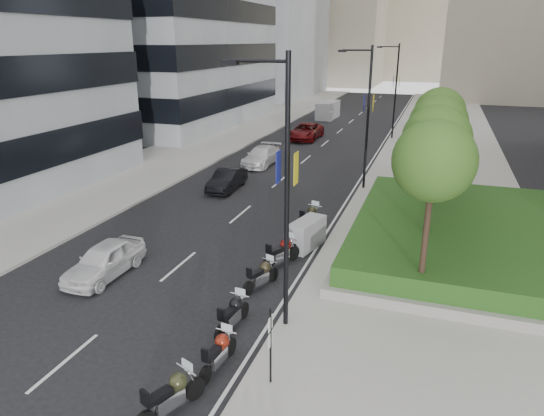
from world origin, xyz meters
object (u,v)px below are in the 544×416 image
at_px(parking_sign, 271,342).
at_px(car_a, 105,260).
at_px(motorcycle_1, 219,352).
at_px(car_d, 306,131).
at_px(lamp_post_0, 282,184).
at_px(motorcycle_6, 310,218).
at_px(lamp_post_2, 394,87).
at_px(motorcycle_4, 282,252).
at_px(lamp_post_1, 366,112).
at_px(motorcycle_5, 307,234).
at_px(car_b, 227,180).
at_px(motorcycle_3, 262,275).
at_px(motorcycle_2, 233,314).
at_px(motorcycle_0, 171,395).
at_px(delivery_van, 327,111).
at_px(car_c, 261,156).

height_order(parking_sign, car_a, parking_sign).
distance_m(motorcycle_1, car_d, 35.71).
distance_m(lamp_post_0, motorcycle_6, 10.16).
distance_m(lamp_post_2, car_d, 9.41).
relative_size(motorcycle_4, car_d, 0.39).
bearing_deg(car_d, motorcycle_6, -73.52).
relative_size(lamp_post_1, motorcycle_4, 4.13).
xyz_separation_m(motorcycle_5, car_b, (-7.37, 7.41, -0.01)).
bearing_deg(motorcycle_3, motorcycle_2, -158.26).
xyz_separation_m(motorcycle_0, motorcycle_5, (0.49, 11.57, 0.08)).
distance_m(motorcycle_2, car_b, 16.30).
distance_m(lamp_post_1, motorcycle_1, 20.28).
height_order(motorcycle_2, motorcycle_6, motorcycle_6).
height_order(lamp_post_0, car_d, lamp_post_0).
distance_m(lamp_post_2, motorcycle_2, 35.99).
bearing_deg(motorcycle_5, motorcycle_1, -167.04).
relative_size(motorcycle_6, car_a, 0.56).
distance_m(motorcycle_0, motorcycle_6, 13.88).
height_order(lamp_post_0, lamp_post_1, same).
height_order(motorcycle_1, car_b, car_b).
xyz_separation_m(motorcycle_3, motorcycle_4, (0.14, 2.15, 0.07)).
distance_m(lamp_post_1, lamp_post_2, 18.00).
xyz_separation_m(parking_sign, motorcycle_0, (-2.07, -1.85, -0.85)).
xyz_separation_m(lamp_post_2, delivery_van, (-8.87, 11.07, -4.10)).
height_order(motorcycle_4, delivery_van, delivery_van).
bearing_deg(lamp_post_1, lamp_post_2, 90.00).
xyz_separation_m(motorcycle_6, car_c, (-7.08, 12.09, 0.08)).
distance_m(lamp_post_2, motorcycle_0, 40.12).
xyz_separation_m(parking_sign, motorcycle_5, (-1.58, 9.72, -0.77)).
relative_size(motorcycle_2, car_b, 0.53).
distance_m(car_a, car_b, 12.90).
height_order(car_b, car_d, car_d).
relative_size(lamp_post_1, motorcycle_2, 4.17).
bearing_deg(delivery_van, car_a, -85.96).
bearing_deg(motorcycle_3, delivery_van, 29.69).
bearing_deg(lamp_post_0, motorcycle_1, -111.04).
distance_m(lamp_post_1, car_c, 10.38).
bearing_deg(motorcycle_6, motorcycle_5, -155.09).
bearing_deg(parking_sign, car_d, 103.67).
bearing_deg(motorcycle_1, car_d, 16.28).
relative_size(lamp_post_0, car_d, 1.60).
relative_size(motorcycle_0, car_a, 0.52).
xyz_separation_m(motorcycle_5, car_c, (-7.55, 14.40, 0.02)).
xyz_separation_m(motorcycle_4, car_b, (-6.85, 9.64, 0.05)).
bearing_deg(lamp_post_0, motorcycle_0, -106.26).
bearing_deg(motorcycle_4, motorcycle_0, -155.47).
bearing_deg(car_a, delivery_van, 91.67).
xyz_separation_m(lamp_post_0, delivery_van, (-8.87, 46.07, -4.10)).
relative_size(motorcycle_2, motorcycle_6, 0.93).
xyz_separation_m(car_b, car_c, (-0.17, 6.99, 0.03)).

